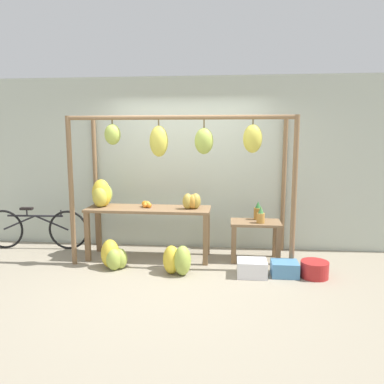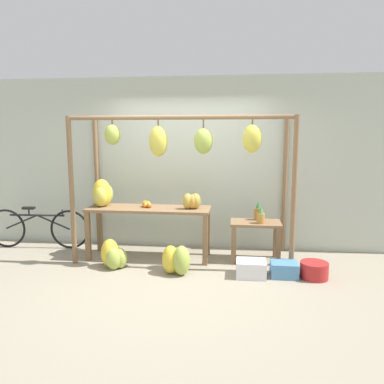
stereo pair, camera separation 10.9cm
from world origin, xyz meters
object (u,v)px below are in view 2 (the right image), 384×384
Objects in this scene: banana_pile_on_table at (103,194)px; banana_pile_ground_left at (114,256)px; papaya_pile at (192,201)px; fruit_crate_white at (251,268)px; pineapple_cluster at (259,214)px; blue_bucket at (314,270)px; fruit_crate_purple at (284,269)px; banana_pile_ground_right at (176,260)px; parked_bicycle at (38,228)px; orange_pile at (147,204)px.

banana_pile_on_table is 1.03m from banana_pile_ground_left.
fruit_crate_white is at bearing -34.12° from papaya_pile.
papaya_pile is at bearing -173.36° from pineapple_cluster.
banana_pile_on_table is at bearing 163.82° from fruit_crate_white.
fruit_crate_white is 0.82m from blue_bucket.
banana_pile_on_table is 1.41× the size of fruit_crate_purple.
banana_pile_on_table reaches higher than banana_pile_ground_left.
papaya_pile reaches higher than banana_pile_ground_right.
pineapple_cluster is 0.75× the size of banana_pile_ground_left.
parked_bicycle is 4.91× the size of fruit_crate_purple.
orange_pile is 1.99m from parked_bicycle.
banana_pile_on_table is 2.80× the size of orange_pile.
orange_pile is 0.57× the size of papaya_pile.
fruit_crate_white is at bearing -100.68° from pineapple_cluster.
orange_pile is at bearing -0.93° from banana_pile_on_table.
fruit_crate_purple is (0.44, 0.05, -0.01)m from fruit_crate_white.
banana_pile_on_table is 2.90m from fruit_crate_purple.
banana_pile_on_table is 2.51m from fruit_crate_white.
blue_bucket is 1.94m from papaya_pile.
fruit_crate_white is at bearing -22.36° from orange_pile.
papaya_pile is at bearing -4.81° from orange_pile.
banana_pile_ground_right is (0.56, -0.69, -0.63)m from orange_pile.
blue_bucket is at bearing -14.36° from orange_pile.
banana_pile_ground_left is at bearing -58.74° from banana_pile_on_table.
orange_pile reaches higher than banana_pile_ground_right.
banana_pile_ground_left is at bearing -155.19° from papaya_pile.
fruit_crate_purple is at bearing -12.71° from banana_pile_on_table.
pineapple_cluster is at bearing 1.92° from orange_pile.
blue_bucket is 0.21× the size of parked_bicycle.
papaya_pile is 1.62m from fruit_crate_purple.
pineapple_cluster is 0.95× the size of blue_bucket.
pineapple_cluster is (1.70, 0.06, -0.12)m from orange_pile.
fruit_crate_white is at bearing -13.94° from parked_bicycle.
banana_pile_on_table is at bearing 179.07° from orange_pile.
orange_pile is 0.71m from papaya_pile.
orange_pile is 0.38× the size of banana_pile_ground_left.
orange_pile is 2.21m from fruit_crate_purple.
orange_pile is at bearing 165.64° from blue_bucket.
banana_pile_ground_left is 0.93m from banana_pile_ground_right.
banana_pile_on_table is 1.60× the size of papaya_pile.
orange_pile is 0.51× the size of pineapple_cluster.
blue_bucket is at bearing -1.34° from banana_pile_ground_left.
banana_pile_ground_left is at bearing 171.14° from banana_pile_ground_right.
orange_pile reaches higher than banana_pile_ground_left.
fruit_crate_purple is (2.70, -0.61, -0.87)m from banana_pile_on_table.
parked_bicycle is at bearing 173.46° from orange_pile.
banana_pile_ground_right is 1.01m from fruit_crate_white.
banana_pile_ground_left is at bearing -163.60° from pineapple_cluster.
fruit_crate_white reaches higher than blue_bucket.
banana_pile_on_table is at bearing 167.29° from fruit_crate_purple.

